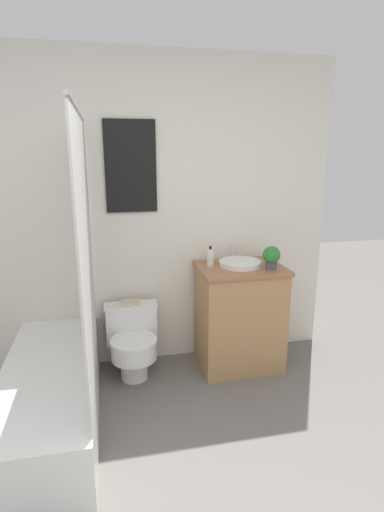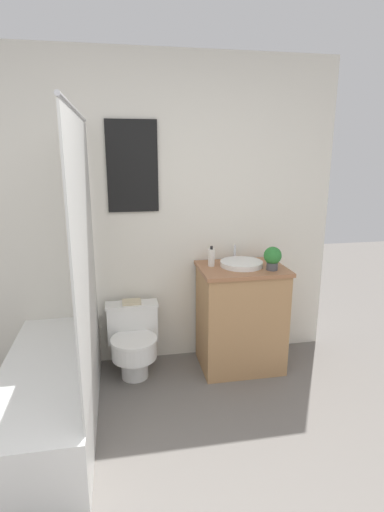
{
  "view_description": "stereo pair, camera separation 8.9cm",
  "coord_description": "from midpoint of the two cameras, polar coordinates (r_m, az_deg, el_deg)",
  "views": [
    {
      "loc": [
        -0.34,
        -1.01,
        1.75
      ],
      "look_at": [
        0.26,
        1.72,
        1.02
      ],
      "focal_mm": 28.0,
      "sensor_mm": 36.0,
      "label": 1
    },
    {
      "loc": [
        -0.26,
        -1.03,
        1.75
      ],
      "look_at": [
        0.26,
        1.72,
        1.02
      ],
      "focal_mm": 28.0,
      "sensor_mm": 36.0,
      "label": 2
    }
  ],
  "objects": [
    {
      "name": "toilet",
      "position": [
        3.28,
        -9.24,
        -11.83
      ],
      "size": [
        0.42,
        0.48,
        0.56
      ],
      "color": "white",
      "rests_on": "ground_plane"
    },
    {
      "name": "soap_bottle",
      "position": [
        3.18,
        1.82,
        -0.19
      ],
      "size": [
        0.05,
        0.05,
        0.16
      ],
      "color": "silver",
      "rests_on": "vanity"
    },
    {
      "name": "sink",
      "position": [
        3.22,
        6.09,
        -1.03
      ],
      "size": [
        0.34,
        0.37,
        0.13
      ],
      "color": "white",
      "rests_on": "vanity"
    },
    {
      "name": "shower_area",
      "position": [
        2.86,
        -20.06,
        -17.36
      ],
      "size": [
        0.59,
        1.56,
        1.98
      ],
      "color": "white",
      "rests_on": "ground_plane"
    },
    {
      "name": "vanity",
      "position": [
        3.35,
        6.0,
        -8.58
      ],
      "size": [
        0.68,
        0.52,
        0.86
      ],
      "color": "#AD7F51",
      "rests_on": "ground_plane"
    },
    {
      "name": "book_on_tank",
      "position": [
        3.28,
        -9.56,
        -6.59
      ],
      "size": [
        0.15,
        0.11,
        0.02
      ],
      "color": "beige",
      "rests_on": "toilet"
    },
    {
      "name": "potted_plant",
      "position": [
        3.13,
        10.47,
        -0.07
      ],
      "size": [
        0.14,
        0.14,
        0.18
      ],
      "color": "#4C4C51",
      "rests_on": "vanity"
    },
    {
      "name": "wall_back",
      "position": [
        3.27,
        -7.04,
        5.86
      ],
      "size": [
        3.08,
        0.07,
        2.5
      ],
      "color": "silver",
      "rests_on": "ground_plane"
    }
  ]
}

